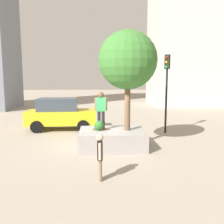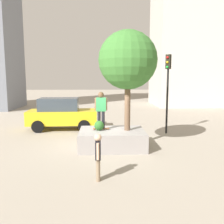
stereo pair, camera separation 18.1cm
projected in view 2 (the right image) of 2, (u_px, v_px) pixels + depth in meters
The scene contains 10 objects.
ground_plane at pixel (103, 146), 12.09m from camera, with size 120.00×120.00×0.00m, color #9E9384.
planter_ledge at pixel (112, 139), 11.83m from camera, with size 3.16×2.40×0.86m, color gray.
plaza_tree at pixel (128, 60), 11.35m from camera, with size 2.77×2.77×4.75m.
boxwood_shrub at pixel (99, 126), 11.73m from camera, with size 0.47×0.47×0.47m, color #2D6628.
skateboard at pixel (101, 129), 11.90m from camera, with size 0.82×0.28×0.07m.
skateboarder at pixel (101, 107), 11.76m from camera, with size 0.61×0.28×1.79m.
taxi_cab at pixel (62, 113), 15.98m from camera, with size 4.54×2.24×2.08m.
traffic_light_corner at pixel (168, 80), 14.51m from camera, with size 0.37×0.37×4.77m.
passerby_with_bag at pixel (98, 154), 7.94m from camera, with size 0.24×0.54×1.58m.
brick_midrise at pixel (200, 19), 29.38m from camera, with size 10.92×7.20×20.90m, color beige.
Camera 2 is at (-0.05, -11.75, 3.37)m, focal length 38.79 mm.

